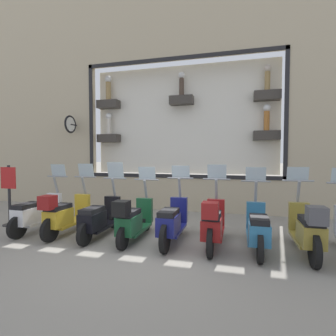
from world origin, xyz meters
name	(u,v)px	position (x,y,z in m)	size (l,w,h in m)	color
ground_plane	(142,245)	(0.00, 0.00, 0.00)	(120.00, 120.00, 0.00)	gray
building_facade	(181,38)	(3.60, 0.00, 5.60)	(1.23, 36.00, 10.92)	tan
scooter_olive_1	(307,230)	(0.20, -3.03, 0.49)	(1.81, 0.61, 1.57)	black
scooter_teal_2	(258,229)	(0.25, -2.21, 0.43)	(1.80, 0.61, 1.55)	black
scooter_red_3	(213,224)	(0.19, -1.38, 0.48)	(1.81, 0.60, 1.60)	black
scooter_navy_4	(172,222)	(0.25, -0.55, 0.45)	(1.81, 0.60, 1.57)	black
scooter_green_5	(133,220)	(0.18, 0.28, 0.45)	(1.79, 0.60, 1.53)	black
scooter_black_6	(99,218)	(0.25, 1.11, 0.42)	(1.79, 0.60, 1.64)	black
scooter_yellow_7	(65,214)	(0.19, 1.93, 0.47)	(1.80, 0.61, 1.59)	black
scooter_white_8	(36,214)	(0.25, 2.76, 0.43)	(1.80, 0.61, 1.57)	black
shop_sign_post	(9,193)	(0.55, 3.85, 0.83)	(0.36, 0.45, 1.55)	#232326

